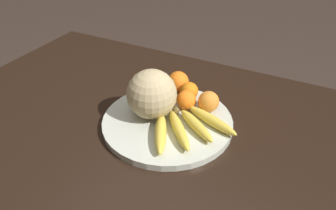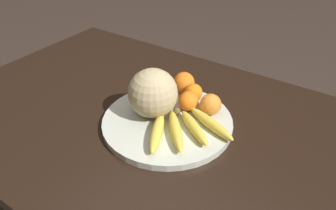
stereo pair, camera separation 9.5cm
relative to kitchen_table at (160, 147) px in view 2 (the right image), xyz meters
The scene contains 9 objects.
kitchen_table is the anchor object (origin of this frame).
fruit_bowl 0.12m from the kitchen_table, ahead, with size 0.39×0.39×0.02m.
melon 0.20m from the kitchen_table, behind, with size 0.15×0.15×0.15m.
banana_bunch 0.17m from the kitchen_table, 14.52° to the right, with size 0.25×0.25×0.03m.
orange_front_left 0.18m from the kitchen_table, 56.92° to the left, with size 0.06×0.06×0.06m.
orange_front_right 0.21m from the kitchen_table, 73.94° to the left, with size 0.06×0.06×0.06m.
orange_mid_center 0.22m from the kitchen_table, 95.10° to the left, with size 0.07×0.07×0.07m.
orange_back_left 0.22m from the kitchen_table, 40.08° to the left, with size 0.07×0.07×0.07m.
produce_tag 0.13m from the kitchen_table, 84.36° to the left, with size 0.10×0.09×0.00m.
Camera 2 is at (0.46, -0.64, 1.38)m, focal length 35.00 mm.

